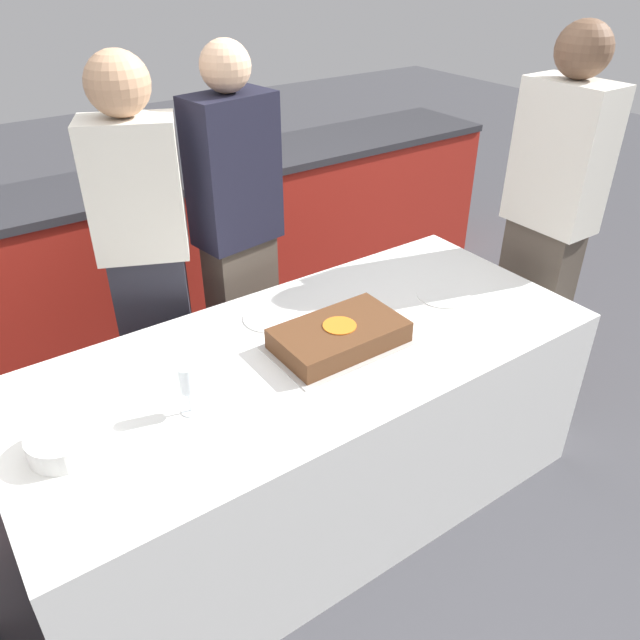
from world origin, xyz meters
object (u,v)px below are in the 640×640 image
person_cutting_cake (239,242)px  plate_stack (63,443)px  cake (339,336)px  person_standing_back (147,263)px  person_seated_right (547,224)px  wine_glass (187,382)px

person_cutting_cake → plate_stack: bearing=28.0°
cake → person_standing_back: size_ratio=0.30×
person_cutting_cake → person_seated_right: size_ratio=0.97×
wine_glass → person_seated_right: (1.74, 0.07, 0.05)m
cake → person_cutting_cake: person_cutting_cake is taller
wine_glass → person_cutting_cake: size_ratio=0.10×
person_cutting_cake → person_standing_back: size_ratio=1.00×
plate_stack → person_cutting_cake: 1.18m
plate_stack → wine_glass: wine_glass is taller
plate_stack → person_seated_right: size_ratio=0.11×
plate_stack → cake: bearing=-0.8°
wine_glass → plate_stack: bearing=173.2°
wine_glass → person_standing_back: bearing=76.5°
cake → plate_stack: (-0.94, 0.01, -0.01)m
cake → person_cutting_cake: (-0.00, 0.72, 0.09)m
plate_stack → person_seated_right: bearing=0.8°
cake → plate_stack: 0.94m
plate_stack → wine_glass: bearing=-6.8°
plate_stack → wine_glass: (0.36, -0.04, 0.08)m
person_cutting_cake → person_seated_right: person_seated_right is taller
plate_stack → person_standing_back: person_standing_back is taller
wine_glass → person_cutting_cake: bearing=52.1°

